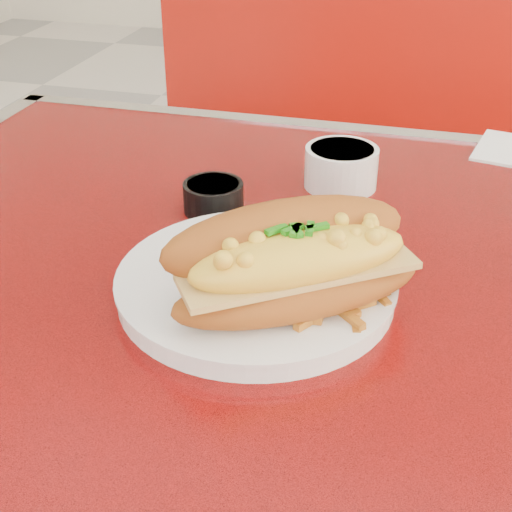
% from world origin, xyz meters
% --- Properties ---
extents(diner_table, '(1.23, 0.83, 0.77)m').
position_xyz_m(diner_table, '(0.00, 0.00, 0.61)').
color(diner_table, red).
rests_on(diner_table, ground).
extents(booth_bench_far, '(1.20, 0.51, 0.90)m').
position_xyz_m(booth_bench_far, '(0.00, 0.81, 0.29)').
color(booth_bench_far, '#9E130A').
rests_on(booth_bench_far, ground).
extents(dinner_plate, '(0.33, 0.33, 0.02)m').
position_xyz_m(dinner_plate, '(-0.11, -0.05, 0.78)').
color(dinner_plate, white).
rests_on(dinner_plate, diner_table).
extents(mac_hoagie, '(0.24, 0.21, 0.10)m').
position_xyz_m(mac_hoagie, '(-0.07, -0.08, 0.83)').
color(mac_hoagie, '#A3551A').
rests_on(mac_hoagie, dinner_plate).
extents(fries_pile, '(0.12, 0.11, 0.03)m').
position_xyz_m(fries_pile, '(-0.04, -0.06, 0.80)').
color(fries_pile, orange).
rests_on(fries_pile, dinner_plate).
extents(fork, '(0.06, 0.15, 0.00)m').
position_xyz_m(fork, '(-0.06, 0.00, 0.79)').
color(fork, silver).
rests_on(fork, dinner_plate).
extents(gravy_ramekin, '(0.09, 0.09, 0.05)m').
position_xyz_m(gravy_ramekin, '(-0.07, 0.20, 0.80)').
color(gravy_ramekin, white).
rests_on(gravy_ramekin, diner_table).
extents(sauce_cup_left, '(0.08, 0.08, 0.03)m').
position_xyz_m(sauce_cup_left, '(-0.20, 0.10, 0.79)').
color(sauce_cup_left, black).
rests_on(sauce_cup_left, diner_table).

